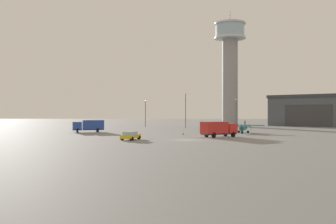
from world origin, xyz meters
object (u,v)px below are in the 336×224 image
at_px(light_post_north, 186,107).
at_px(traffic_cone_near_left, 134,136).
at_px(light_post_east, 145,111).
at_px(airplane_teal, 243,127).
at_px(truck_box_blue, 89,125).
at_px(control_tower, 230,62).
at_px(traffic_cone_near_right, 183,133).
at_px(car_yellow, 131,135).
at_px(truck_box_red, 218,128).
at_px(light_post_west, 236,110).

height_order(light_post_north, traffic_cone_near_left, light_post_north).
bearing_deg(light_post_east, airplane_teal, -54.74).
relative_size(airplane_teal, light_post_east, 1.07).
height_order(truck_box_blue, light_post_east, light_post_east).
relative_size(light_post_east, light_post_north, 0.81).
xyz_separation_m(control_tower, truck_box_blue, (-37.76, -38.00, -19.57)).
bearing_deg(airplane_teal, light_post_east, -127.26).
height_order(traffic_cone_near_left, traffic_cone_near_right, traffic_cone_near_right).
bearing_deg(truck_box_blue, car_yellow, 98.91).
bearing_deg(traffic_cone_near_left, truck_box_red, 4.02).
xyz_separation_m(light_post_north, traffic_cone_near_right, (-1.35, -32.58, -5.69)).
bearing_deg(truck_box_red, car_yellow, 172.33).
xyz_separation_m(truck_box_blue, light_post_north, (22.73, 24.33, 4.44)).
relative_size(light_post_north, traffic_cone_near_left, 18.64).
distance_m(light_post_west, light_post_north, 15.50).
height_order(truck_box_red, light_post_north, light_post_north).
xyz_separation_m(light_post_east, traffic_cone_near_left, (2.13, -49.41, -4.74)).
distance_m(traffic_cone_near_left, traffic_cone_near_right, 12.70).
distance_m(airplane_teal, light_post_west, 29.99).
height_order(truck_box_red, traffic_cone_near_left, truck_box_red).
height_order(light_post_east, light_post_north, light_post_north).
xyz_separation_m(airplane_teal, light_post_west, (3.23, 29.56, 3.93)).
bearing_deg(truck_box_blue, traffic_cone_near_left, 106.29).
height_order(truck_box_blue, light_post_west, light_post_west).
bearing_deg(traffic_cone_near_left, light_post_east, 92.47).
distance_m(truck_box_red, light_post_north, 40.98).
relative_size(traffic_cone_near_left, traffic_cone_near_right, 0.85).
distance_m(airplane_teal, traffic_cone_near_right, 14.58).
xyz_separation_m(airplane_teal, light_post_north, (-12.00, 26.78, 4.76)).
distance_m(car_yellow, light_post_east, 55.49).
height_order(light_post_east, traffic_cone_near_right, light_post_east).
bearing_deg(airplane_teal, control_tower, -166.79).
xyz_separation_m(car_yellow, traffic_cone_near_right, (8.95, 14.81, -0.42)).
relative_size(truck_box_blue, traffic_cone_near_right, 11.33).
height_order(truck_box_red, truck_box_blue, truck_box_red).
relative_size(control_tower, traffic_cone_near_left, 69.13).
xyz_separation_m(light_post_east, traffic_cone_near_right, (11.16, -40.47, -4.69)).
xyz_separation_m(control_tower, truck_box_red, (-10.10, -54.11, -19.53)).
height_order(light_post_north, traffic_cone_near_right, light_post_north).
bearing_deg(light_post_east, car_yellow, -87.72).
distance_m(control_tower, traffic_cone_near_left, 64.24).
bearing_deg(truck_box_blue, light_post_east, -127.02).
height_order(airplane_teal, truck_box_red, truck_box_red).
bearing_deg(car_yellow, airplane_teal, -30.80).
bearing_deg(light_post_west, airplane_teal, -96.24).
xyz_separation_m(airplane_teal, light_post_east, (-24.51, 34.67, 3.76)).
distance_m(light_post_east, traffic_cone_near_left, 49.68).
distance_m(control_tower, car_yellow, 69.18).
height_order(truck_box_red, car_yellow, truck_box_red).
height_order(truck_box_blue, light_post_north, light_post_north).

